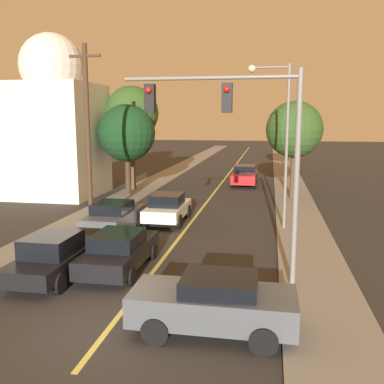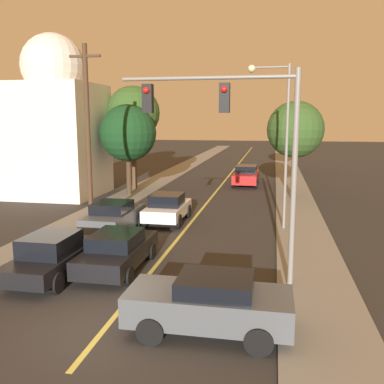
{
  "view_description": "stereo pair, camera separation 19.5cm",
  "coord_description": "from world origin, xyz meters",
  "px_view_note": "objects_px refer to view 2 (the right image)",
  "views": [
    {
      "loc": [
        3.99,
        -9.77,
        5.4
      ],
      "look_at": [
        0.0,
        12.13,
        1.6
      ],
      "focal_mm": 40.0,
      "sensor_mm": 36.0,
      "label": 1
    },
    {
      "loc": [
        4.19,
        -9.73,
        5.4
      ],
      "look_at": [
        0.0,
        12.13,
        1.6
      ],
      "focal_mm": 40.0,
      "sensor_mm": 36.0,
      "label": 2
    }
  ],
  "objects_px": {
    "car_crossing_right": "(210,303)",
    "tree_right_far": "(295,125)",
    "car_outer_lane_front": "(53,255)",
    "traffic_signal_mast": "(239,133)",
    "domed_building_left": "(56,124)",
    "tree_right_near": "(295,130)",
    "utility_pole_left": "(88,132)",
    "tree_left_near": "(133,113)",
    "car_outer_lane_second": "(113,218)",
    "tree_left_far": "(128,133)",
    "car_near_lane_second": "(167,208)",
    "car_far_oncoming": "(246,175)",
    "streetlamp_right": "(278,126)",
    "car_near_lane_front": "(118,250)"
  },
  "relations": [
    {
      "from": "car_crossing_right",
      "to": "tree_right_far",
      "type": "distance_m",
      "value": 34.28
    },
    {
      "from": "car_outer_lane_front",
      "to": "traffic_signal_mast",
      "type": "bearing_deg",
      "value": 3.75
    },
    {
      "from": "tree_right_far",
      "to": "domed_building_left",
      "type": "xyz_separation_m",
      "value": [
        -17.09,
        -15.94,
        0.21
      ]
    },
    {
      "from": "tree_right_near",
      "to": "domed_building_left",
      "type": "height_order",
      "value": "domed_building_left"
    },
    {
      "from": "tree_right_near",
      "to": "traffic_signal_mast",
      "type": "bearing_deg",
      "value": -98.75
    },
    {
      "from": "traffic_signal_mast",
      "to": "utility_pole_left",
      "type": "relative_size",
      "value": 0.76
    },
    {
      "from": "tree_left_near",
      "to": "tree_right_near",
      "type": "relative_size",
      "value": 1.2
    },
    {
      "from": "car_outer_lane_second",
      "to": "tree_left_near",
      "type": "height_order",
      "value": "tree_left_near"
    },
    {
      "from": "tree_left_near",
      "to": "tree_left_far",
      "type": "bearing_deg",
      "value": -80.29
    },
    {
      "from": "car_outer_lane_second",
      "to": "tree_right_near",
      "type": "bearing_deg",
      "value": 50.43
    },
    {
      "from": "traffic_signal_mast",
      "to": "tree_right_far",
      "type": "xyz_separation_m",
      "value": [
        3.08,
        30.56,
        -0.13
      ]
    },
    {
      "from": "car_crossing_right",
      "to": "utility_pole_left",
      "type": "xyz_separation_m",
      "value": [
        -7.74,
        10.19,
        3.94
      ]
    },
    {
      "from": "traffic_signal_mast",
      "to": "tree_left_far",
      "type": "relative_size",
      "value": 1.08
    },
    {
      "from": "tree_right_far",
      "to": "tree_left_far",
      "type": "bearing_deg",
      "value": -128.23
    },
    {
      "from": "car_near_lane_second",
      "to": "utility_pole_left",
      "type": "bearing_deg",
      "value": -162.99
    },
    {
      "from": "car_outer_lane_second",
      "to": "tree_right_near",
      "type": "distance_m",
      "value": 14.25
    },
    {
      "from": "car_far_oncoming",
      "to": "tree_right_far",
      "type": "relative_size",
      "value": 0.79
    },
    {
      "from": "car_outer_lane_front",
      "to": "tree_right_far",
      "type": "xyz_separation_m",
      "value": [
        9.37,
        30.97,
        4.07
      ]
    },
    {
      "from": "tree_left_near",
      "to": "traffic_signal_mast",
      "type": "bearing_deg",
      "value": -62.19
    },
    {
      "from": "car_outer_lane_second",
      "to": "streetlamp_right",
      "type": "xyz_separation_m",
      "value": [
        7.52,
        2.22,
        4.28
      ]
    },
    {
      "from": "car_outer_lane_front",
      "to": "tree_left_far",
      "type": "distance_m",
      "value": 16.32
    },
    {
      "from": "car_near_lane_second",
      "to": "traffic_signal_mast",
      "type": "xyz_separation_m",
      "value": [
        4.34,
        -8.04,
        4.19
      ]
    },
    {
      "from": "car_outer_lane_front",
      "to": "car_outer_lane_second",
      "type": "height_order",
      "value": "car_outer_lane_second"
    },
    {
      "from": "car_near_lane_front",
      "to": "traffic_signal_mast",
      "type": "bearing_deg",
      "value": -8.74
    },
    {
      "from": "car_far_oncoming",
      "to": "car_crossing_right",
      "type": "relative_size",
      "value": 1.21
    },
    {
      "from": "streetlamp_right",
      "to": "traffic_signal_mast",
      "type": "bearing_deg",
      "value": -99.33
    },
    {
      "from": "car_outer_lane_front",
      "to": "traffic_signal_mast",
      "type": "xyz_separation_m",
      "value": [
        6.29,
        0.41,
        4.2
      ]
    },
    {
      "from": "car_crossing_right",
      "to": "streetlamp_right",
      "type": "bearing_deg",
      "value": -8.53
    },
    {
      "from": "tree_left_near",
      "to": "tree_right_far",
      "type": "distance_m",
      "value": 17.86
    },
    {
      "from": "car_near_lane_second",
      "to": "traffic_signal_mast",
      "type": "distance_m",
      "value": 10.05
    },
    {
      "from": "car_near_lane_front",
      "to": "tree_right_far",
      "type": "height_order",
      "value": "tree_right_far"
    },
    {
      "from": "tree_left_far",
      "to": "traffic_signal_mast",
      "type": "bearing_deg",
      "value": -59.59
    },
    {
      "from": "car_far_oncoming",
      "to": "tree_right_near",
      "type": "distance_m",
      "value": 7.94
    },
    {
      "from": "car_near_lane_second",
      "to": "traffic_signal_mast",
      "type": "relative_size",
      "value": 0.58
    },
    {
      "from": "tree_left_near",
      "to": "tree_right_far",
      "type": "xyz_separation_m",
      "value": [
        12.48,
        12.74,
        -0.99
      ]
    },
    {
      "from": "car_near_lane_second",
      "to": "tree_right_near",
      "type": "bearing_deg",
      "value": 49.07
    },
    {
      "from": "car_near_lane_second",
      "to": "tree_right_far",
      "type": "height_order",
      "value": "tree_right_far"
    },
    {
      "from": "car_outer_lane_second",
      "to": "streetlamp_right",
      "type": "distance_m",
      "value": 8.94
    },
    {
      "from": "utility_pole_left",
      "to": "domed_building_left",
      "type": "height_order",
      "value": "domed_building_left"
    },
    {
      "from": "car_far_oncoming",
      "to": "tree_left_far",
      "type": "xyz_separation_m",
      "value": [
        -7.85,
        -6.55,
        3.59
      ]
    },
    {
      "from": "car_outer_lane_front",
      "to": "utility_pole_left",
      "type": "bearing_deg",
      "value": 104.14
    },
    {
      "from": "car_outer_lane_second",
      "to": "domed_building_left",
      "type": "distance_m",
      "value": 12.83
    },
    {
      "from": "traffic_signal_mast",
      "to": "tree_right_near",
      "type": "height_order",
      "value": "traffic_signal_mast"
    },
    {
      "from": "utility_pole_left",
      "to": "car_near_lane_second",
      "type": "bearing_deg",
      "value": 17.01
    },
    {
      "from": "car_outer_lane_front",
      "to": "domed_building_left",
      "type": "relative_size",
      "value": 0.39
    },
    {
      "from": "car_near_lane_front",
      "to": "domed_building_left",
      "type": "height_order",
      "value": "domed_building_left"
    },
    {
      "from": "tree_right_far",
      "to": "domed_building_left",
      "type": "relative_size",
      "value": 0.57
    },
    {
      "from": "domed_building_left",
      "to": "streetlamp_right",
      "type": "bearing_deg",
      "value": -24.96
    },
    {
      "from": "car_far_oncoming",
      "to": "car_crossing_right",
      "type": "distance_m",
      "value": 25.14
    },
    {
      "from": "tree_left_near",
      "to": "tree_right_near",
      "type": "bearing_deg",
      "value": -9.34
    }
  ]
}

